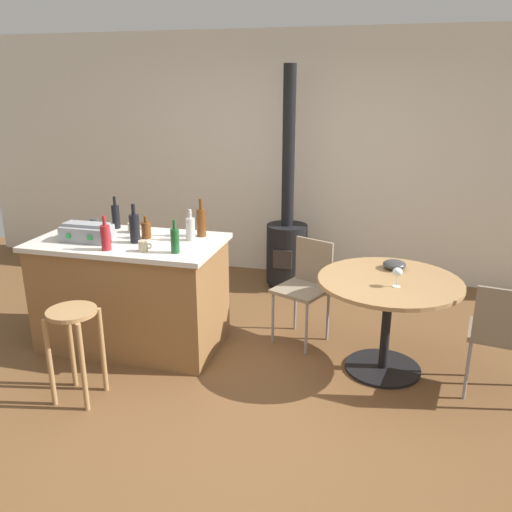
# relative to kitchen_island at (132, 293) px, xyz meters

# --- Properties ---
(ground_plane) EXTENTS (8.80, 8.80, 0.00)m
(ground_plane) POSITION_rel_kitchen_island_xyz_m (0.97, -0.45, -0.47)
(ground_plane) COLOR brown
(back_wall) EXTENTS (8.00, 0.10, 2.70)m
(back_wall) POSITION_rel_kitchen_island_xyz_m (0.97, 2.18, 0.88)
(back_wall) COLOR silver
(back_wall) RESTS_ON ground_plane
(kitchen_island) EXTENTS (1.52, 0.84, 0.93)m
(kitchen_island) POSITION_rel_kitchen_island_xyz_m (0.00, 0.00, 0.00)
(kitchen_island) COLOR olive
(kitchen_island) RESTS_ON ground_plane
(wooden_stool) EXTENTS (0.34, 0.34, 0.68)m
(wooden_stool) POSITION_rel_kitchen_island_xyz_m (0.01, -0.86, 0.03)
(wooden_stool) COLOR #A37A4C
(wooden_stool) RESTS_ON ground_plane
(dining_table) EXTENTS (1.07, 1.07, 0.75)m
(dining_table) POSITION_rel_kitchen_island_xyz_m (2.08, 0.08, 0.11)
(dining_table) COLOR black
(dining_table) RESTS_ON ground_plane
(folding_chair_near) EXTENTS (0.46, 0.46, 0.87)m
(folding_chair_near) POSITION_rel_kitchen_island_xyz_m (2.84, -0.12, 0.05)
(folding_chair_near) COLOR #7F705B
(folding_chair_near) RESTS_ON ground_plane
(folding_chair_far) EXTENTS (0.53, 0.53, 0.88)m
(folding_chair_far) POSITION_rel_kitchen_island_xyz_m (1.40, 0.45, 0.06)
(folding_chair_far) COLOR #7F705B
(folding_chair_far) RESTS_ON ground_plane
(wood_stove) EXTENTS (0.44, 0.45, 2.33)m
(wood_stove) POSITION_rel_kitchen_island_xyz_m (0.99, 1.65, 0.09)
(wood_stove) COLOR black
(wood_stove) RESTS_ON ground_plane
(toolbox) EXTENTS (0.38, 0.23, 0.15)m
(toolbox) POSITION_rel_kitchen_island_xyz_m (-0.31, -0.10, 0.53)
(toolbox) COLOR gray
(toolbox) RESTS_ON kitchen_island
(bottle_0) EXTENTS (0.07, 0.07, 0.25)m
(bottle_0) POSITION_rel_kitchen_island_xyz_m (0.50, 0.12, 0.56)
(bottle_0) COLOR #B7B2AD
(bottle_0) RESTS_ON kitchen_island
(bottle_1) EXTENTS (0.08, 0.08, 0.32)m
(bottle_1) POSITION_rel_kitchen_island_xyz_m (0.54, 0.26, 0.58)
(bottle_1) COLOR #603314
(bottle_1) RESTS_ON kitchen_island
(bottle_2) EXTENTS (0.07, 0.07, 0.25)m
(bottle_2) POSITION_rel_kitchen_island_xyz_m (0.51, -0.22, 0.56)
(bottle_2) COLOR #194C23
(bottle_2) RESTS_ON kitchen_island
(bottle_3) EXTENTS (0.08, 0.08, 0.18)m
(bottle_3) POSITION_rel_kitchen_island_xyz_m (0.13, 0.09, 0.53)
(bottle_3) COLOR #603314
(bottle_3) RESTS_ON kitchen_island
(bottle_4) EXTENTS (0.07, 0.07, 0.27)m
(bottle_4) POSITION_rel_kitchen_island_xyz_m (-0.03, -0.29, 0.56)
(bottle_4) COLOR maroon
(bottle_4) RESTS_ON kitchen_island
(bottle_5) EXTENTS (0.08, 0.08, 0.31)m
(bottle_5) POSITION_rel_kitchen_island_xyz_m (0.10, -0.05, 0.58)
(bottle_5) COLOR black
(bottle_5) RESTS_ON kitchen_island
(bottle_6) EXTENTS (0.07, 0.07, 0.28)m
(bottle_6) POSITION_rel_kitchen_island_xyz_m (-0.27, 0.31, 0.57)
(bottle_6) COLOR black
(bottle_6) RESTS_ON kitchen_island
(cup_0) EXTENTS (0.12, 0.09, 0.08)m
(cup_0) POSITION_rel_kitchen_island_xyz_m (-0.06, 0.22, 0.50)
(cup_0) COLOR tan
(cup_0) RESTS_ON kitchen_island
(cup_1) EXTENTS (0.12, 0.08, 0.11)m
(cup_1) POSITION_rel_kitchen_island_xyz_m (-0.40, 0.19, 0.52)
(cup_1) COLOR #383838
(cup_1) RESTS_ON kitchen_island
(cup_2) EXTENTS (0.11, 0.07, 0.08)m
(cup_2) POSITION_rel_kitchen_island_xyz_m (0.26, -0.25, 0.50)
(cup_2) COLOR tan
(cup_2) RESTS_ON kitchen_island
(wine_glass) EXTENTS (0.07, 0.07, 0.14)m
(wine_glass) POSITION_rel_kitchen_island_xyz_m (2.13, -0.06, 0.39)
(wine_glass) COLOR silver
(wine_glass) RESTS_ON dining_table
(serving_bowl) EXTENTS (0.18, 0.18, 0.07)m
(serving_bowl) POSITION_rel_kitchen_island_xyz_m (2.11, 0.33, 0.32)
(serving_bowl) COLOR #383838
(serving_bowl) RESTS_ON dining_table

